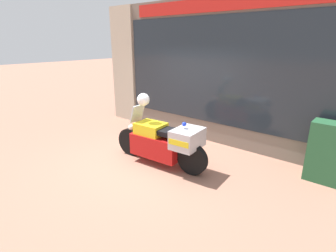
{
  "coord_description": "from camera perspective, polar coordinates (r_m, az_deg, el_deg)",
  "views": [
    {
      "loc": [
        3.81,
        -4.04,
        2.59
      ],
      "look_at": [
        0.11,
        0.41,
        0.71
      ],
      "focal_mm": 28.0,
      "sensor_mm": 36.0,
      "label": 1
    }
  ],
  "objects": [
    {
      "name": "white_helmet",
      "position": [
        5.68,
        -5.39,
        5.75
      ],
      "size": [
        0.27,
        0.27,
        0.27
      ],
      "primitive_type": "sphere",
      "color": "white",
      "rests_on": "paramedic_motorcycle"
    },
    {
      "name": "paramedic_motorcycle",
      "position": [
        5.61,
        -0.98,
        -3.44
      ],
      "size": [
        2.34,
        0.72,
        1.26
      ],
      "rotation": [
        0.0,
        0.0,
        3.22
      ],
      "color": "black",
      "rests_on": "ground"
    },
    {
      "name": "ground_plane",
      "position": [
        6.13,
        -3.26,
        -7.04
      ],
      "size": [
        60.0,
        60.0,
        0.0
      ],
      "primitive_type": "plane",
      "color": "#9E6B56"
    },
    {
      "name": "utility_cabinet",
      "position": [
        5.8,
        31.7,
        -5.02
      ],
      "size": [
        0.72,
        0.42,
        1.18
      ],
      "primitive_type": "cube",
      "color": "#235633",
      "rests_on": "ground"
    },
    {
      "name": "window_display",
      "position": [
        7.27,
        10.09,
        0.77
      ],
      "size": [
        5.48,
        0.3,
        1.99
      ],
      "color": "slate",
      "rests_on": "ground"
    },
    {
      "name": "shop_building",
      "position": [
        7.43,
        4.6,
        12.04
      ],
      "size": [
        6.92,
        0.55,
        3.63
      ],
      "color": "#6B6056",
      "rests_on": "ground"
    }
  ]
}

